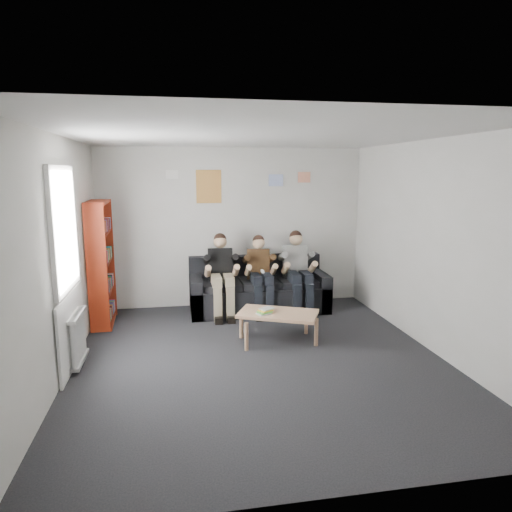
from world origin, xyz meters
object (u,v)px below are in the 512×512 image
(person_middle, at_px, (260,275))
(person_left, at_px, (222,275))
(coffee_table, at_px, (278,316))
(sofa, at_px, (258,291))
(person_right, at_px, (298,272))
(bookshelf, at_px, (102,263))

(person_middle, bearing_deg, person_left, -171.02)
(person_middle, bearing_deg, coffee_table, -81.51)
(sofa, bearing_deg, person_right, -17.83)
(coffee_table, height_order, person_middle, person_middle)
(coffee_table, distance_m, person_left, 1.49)
(bookshelf, relative_size, person_middle, 1.47)
(coffee_table, relative_size, person_middle, 0.82)
(sofa, xyz_separation_m, coffee_table, (-0.01, -1.52, 0.05))
(sofa, distance_m, person_left, 0.75)
(person_left, height_order, person_middle, person_left)
(sofa, height_order, person_middle, person_middle)
(person_middle, bearing_deg, bookshelf, -169.13)
(bookshelf, height_order, person_left, bookshelf)
(bookshelf, bearing_deg, sofa, 4.42)
(bookshelf, height_order, coffee_table, bookshelf)
(person_middle, distance_m, person_right, 0.63)
(bookshelf, bearing_deg, coffee_table, -29.12)
(sofa, distance_m, bookshelf, 2.54)
(sofa, distance_m, person_middle, 0.39)
(coffee_table, bearing_deg, sofa, 89.75)
(sofa, xyz_separation_m, bookshelf, (-2.45, -0.29, 0.62))
(sofa, distance_m, person_right, 0.75)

